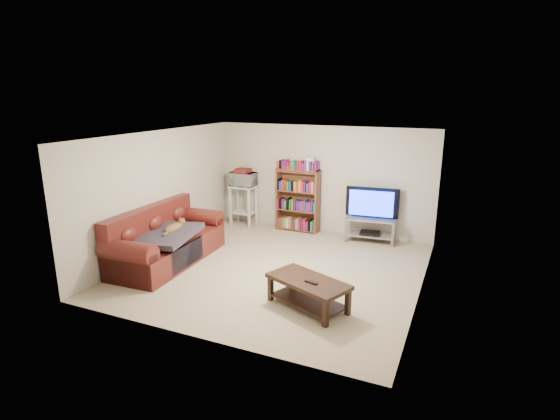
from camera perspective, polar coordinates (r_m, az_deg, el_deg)
The scene contains 19 objects.
floor at distance 7.99m, azimuth -0.50°, elevation -7.71°, with size 5.00×5.00×0.00m, color tan.
ceiling at distance 7.39m, azimuth -0.55°, elevation 9.69°, with size 5.00×5.00×0.00m, color white.
wall_back at distance 9.88m, azimuth 5.46°, elevation 3.98°, with size 5.00×5.00×0.00m, color beige.
wall_front at distance 5.52m, azimuth -11.29°, elevation -5.33°, with size 5.00×5.00×0.00m, color beige.
wall_left at distance 8.90m, azimuth -15.38°, elevation 2.26°, with size 5.00×5.00×0.00m, color beige.
wall_right at distance 6.99m, azimuth 18.51°, elevation -1.45°, with size 5.00×5.00×0.00m, color beige.
sofa at distance 8.51m, azimuth -14.90°, elevation -4.20°, with size 1.17×2.49×1.04m.
blanket at distance 8.20m, azimuth -14.57°, elevation -3.15°, with size 0.94×1.22×0.10m, color #312C38.
cat at distance 8.35m, azimuth -13.72°, elevation -2.32°, with size 0.27×0.67×0.20m, color brown, non-canonical shape.
coffee_table at distance 6.55m, azimuth 3.69°, elevation -10.12°, with size 1.37×1.03×0.45m.
remote at distance 6.39m, azimuth 4.12°, elevation -9.39°, with size 0.20×0.06×0.02m, color black.
tv_stand at distance 9.49m, azimuth 11.71°, elevation -2.02°, with size 1.08×0.56×0.52m.
television at distance 9.36m, azimuth 11.87°, elevation 0.84°, with size 1.12×0.15×0.64m, color black.
dvd_player at distance 9.54m, azimuth 11.66°, elevation -2.95°, with size 0.42×0.29×0.06m, color black.
bookshelf at distance 9.96m, azimuth 2.34°, elevation 1.40°, with size 1.00×0.32×1.43m.
shelf_clutter at distance 9.77m, azimuth 2.96°, elevation 5.91°, with size 0.73×0.22×0.28m.
microwave_stand at distance 10.47m, azimuth -4.81°, elevation 1.32°, with size 0.61×0.46×0.95m.
microwave at distance 10.36m, azimuth -4.87°, elevation 4.04°, with size 0.59×0.40×0.32m, color silver.
game_boxes at distance 10.32m, azimuth -4.90°, elevation 5.06°, with size 0.35×0.30×0.05m, color maroon.
Camera 1 is at (3.03, -6.71, 3.11)m, focal length 28.00 mm.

